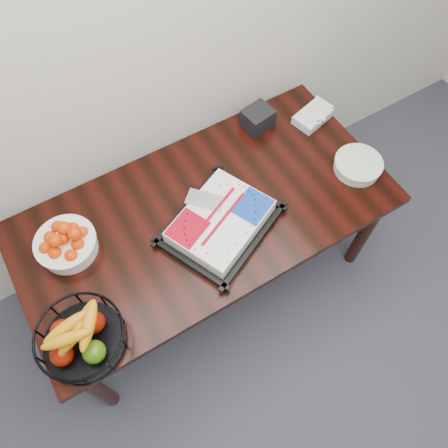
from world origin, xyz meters
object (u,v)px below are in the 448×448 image
tangerine_bowl (65,242)px  fruit_basket (81,338)px  table (206,220)px  cake_tray (221,223)px  napkin_box (258,118)px  plate_stack (358,165)px

tangerine_bowl → fruit_basket: (-0.10, -0.43, 0.00)m
table → cake_tray: bearing=-80.2°
table → cake_tray: 0.18m
cake_tray → napkin_box: (0.49, 0.44, 0.01)m
napkin_box → plate_stack: bearing=-61.7°
table → fruit_basket: bearing=-158.0°
table → tangerine_bowl: size_ratio=6.57×
cake_tray → table: bearing=99.8°
table → fruit_basket: fruit_basket is taller
fruit_basket → napkin_box: 1.38m
fruit_basket → napkin_box: bearing=26.6°
fruit_basket → plate_stack: bearing=4.4°
tangerine_bowl → plate_stack: tangerine_bowl is taller
tangerine_bowl → table: bearing=-12.8°
tangerine_bowl → plate_stack: size_ratio=1.14×
fruit_basket → cake_tray: bearing=13.5°
cake_tray → tangerine_bowl: 0.69m
table → napkin_box: bearing=32.5°
tangerine_bowl → plate_stack: 1.44m
table → tangerine_bowl: (-0.62, 0.14, 0.16)m
cake_tray → fruit_basket: size_ratio=1.75×
fruit_basket → table: bearing=22.0°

